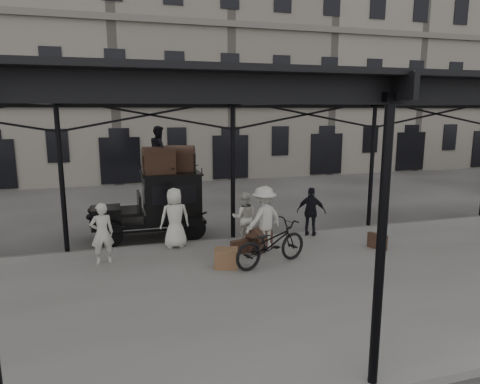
{
  "coord_description": "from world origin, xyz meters",
  "views": [
    {
      "loc": [
        -3.57,
        -10.79,
        4.19
      ],
      "look_at": [
        0.11,
        1.6,
        1.7
      ],
      "focal_mm": 32.0,
      "sensor_mm": 36.0,
      "label": 1
    }
  ],
  "objects_px": {
    "taxi": "(162,202)",
    "porter_left": "(102,233)",
    "steamer_trunk_platform": "(259,240)",
    "bicycle": "(271,243)",
    "steamer_trunk_roof_near": "(159,162)",
    "porter_official": "(311,212)"
  },
  "relations": [
    {
      "from": "taxi",
      "to": "steamer_trunk_platform",
      "type": "xyz_separation_m",
      "value": [
        2.49,
        -2.67,
        -0.76
      ]
    },
    {
      "from": "taxi",
      "to": "steamer_trunk_roof_near",
      "type": "distance_m",
      "value": 1.36
    },
    {
      "from": "porter_official",
      "to": "steamer_trunk_platform",
      "type": "height_order",
      "value": "porter_official"
    },
    {
      "from": "steamer_trunk_roof_near",
      "to": "porter_official",
      "type": "bearing_deg",
      "value": -22.12
    },
    {
      "from": "taxi",
      "to": "porter_official",
      "type": "height_order",
      "value": "taxi"
    },
    {
      "from": "porter_official",
      "to": "steamer_trunk_roof_near",
      "type": "distance_m",
      "value": 5.16
    },
    {
      "from": "steamer_trunk_roof_near",
      "to": "steamer_trunk_platform",
      "type": "relative_size",
      "value": 1.24
    },
    {
      "from": "bicycle",
      "to": "steamer_trunk_platform",
      "type": "xyz_separation_m",
      "value": [
        0.1,
        1.24,
        -0.3
      ]
    },
    {
      "from": "taxi",
      "to": "porter_left",
      "type": "distance_m",
      "value": 3.14
    },
    {
      "from": "porter_left",
      "to": "steamer_trunk_platform",
      "type": "relative_size",
      "value": 2.08
    },
    {
      "from": "taxi",
      "to": "porter_left",
      "type": "bearing_deg",
      "value": -126.36
    },
    {
      "from": "taxi",
      "to": "bicycle",
      "type": "bearing_deg",
      "value": -58.54
    },
    {
      "from": "taxi",
      "to": "bicycle",
      "type": "distance_m",
      "value": 4.6
    },
    {
      "from": "porter_left",
      "to": "steamer_trunk_platform",
      "type": "bearing_deg",
      "value": 168.64
    },
    {
      "from": "bicycle",
      "to": "steamer_trunk_platform",
      "type": "height_order",
      "value": "bicycle"
    },
    {
      "from": "steamer_trunk_platform",
      "to": "bicycle",
      "type": "bearing_deg",
      "value": -136.68
    },
    {
      "from": "bicycle",
      "to": "steamer_trunk_platform",
      "type": "bearing_deg",
      "value": -23.38
    },
    {
      "from": "taxi",
      "to": "porter_official",
      "type": "relative_size",
      "value": 2.29
    },
    {
      "from": "porter_left",
      "to": "porter_official",
      "type": "relative_size",
      "value": 1.04
    },
    {
      "from": "porter_official",
      "to": "steamer_trunk_roof_near",
      "type": "height_order",
      "value": "steamer_trunk_roof_near"
    },
    {
      "from": "steamer_trunk_roof_near",
      "to": "steamer_trunk_platform",
      "type": "bearing_deg",
      "value": -47.63
    },
    {
      "from": "porter_official",
      "to": "bicycle",
      "type": "height_order",
      "value": "porter_official"
    }
  ]
}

